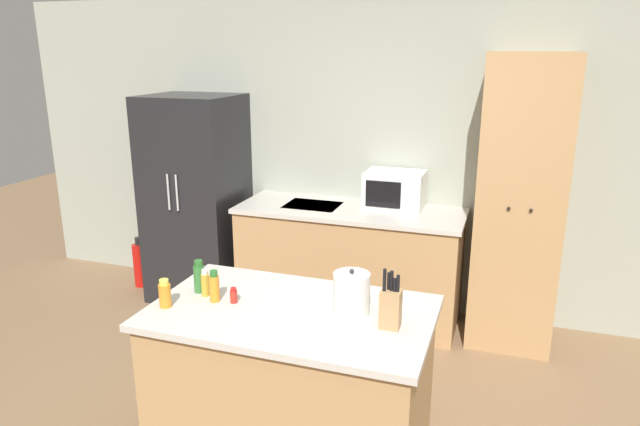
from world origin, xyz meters
The scene contains 14 objects.
wall_back centered at (0.00, 2.33, 1.30)m, with size 7.20×0.06×2.60m.
refrigerator centered at (-1.74, 1.96, 0.90)m, with size 0.77×0.71×1.80m.
back_counter centered at (-0.34, 1.97, 0.47)m, with size 1.82×0.70×0.94m.
pantry_cabinet centered at (0.94, 2.00, 1.08)m, with size 0.60×0.62×2.15m.
kitchen_island centered at (-0.11, 0.10, 0.47)m, with size 1.39×0.83×0.94m.
microwave centered at (-0.01, 2.11, 1.09)m, with size 0.46×0.35×0.30m.
knife_block centered at (0.39, 0.08, 1.04)m, with size 0.09×0.08×0.29m.
spice_bottle_tall_dark centered at (-0.64, 0.15, 1.02)m, with size 0.06×0.06×0.18m.
spice_bottle_short_red centered at (-0.51, 0.07, 1.02)m, with size 0.05×0.05×0.17m.
spice_bottle_amber_oil centered at (-0.59, 0.11, 1.01)m, with size 0.04×0.04×0.15m.
spice_bottle_green_herb centered at (-0.41, 0.08, 0.98)m, with size 0.04×0.04×0.08m.
spice_bottle_pale_salt centered at (-0.71, -0.07, 1.01)m, with size 0.06×0.06×0.15m.
kettle centered at (0.18, 0.16, 1.04)m, with size 0.18×0.18×0.23m.
fire_extinguisher centered at (-2.38, 1.93, 0.21)m, with size 0.12×0.12×0.48m.
Camera 1 is at (0.86, -2.28, 2.18)m, focal length 32.00 mm.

